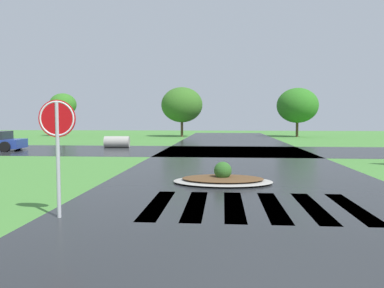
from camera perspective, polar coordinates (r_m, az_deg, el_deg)
name	(u,v)px	position (r m, az deg, el deg)	size (l,w,h in m)	color
asphalt_roadway	(242,175)	(13.95, 7.53, -4.62)	(9.03, 80.00, 0.01)	#232628
asphalt_cross_road	(234,151)	(24.03, 6.31, -1.05)	(90.00, 8.13, 0.01)	#232628
crosswalk_stripes	(253,206)	(9.16, 9.10, -9.11)	(4.95, 3.20, 0.01)	white
stop_sign	(57,131)	(8.25, -19.43, 1.89)	(0.76, 0.08, 2.43)	#B2B5BA
median_island	(223,179)	(12.19, 4.60, -5.22)	(3.15, 2.05, 0.68)	#9E9B93
drainage_pipe_stack	(117,142)	(27.29, -11.13, 0.32)	(1.79, 0.98, 0.80)	#9E9B93
background_treeline	(243,105)	(42.49, 7.62, 5.80)	(43.60, 5.10, 5.47)	#4C3823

